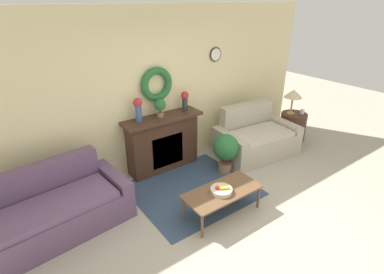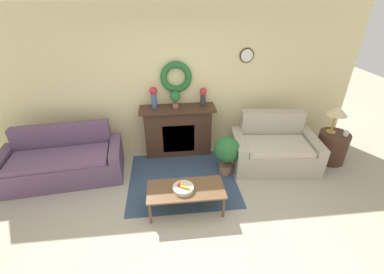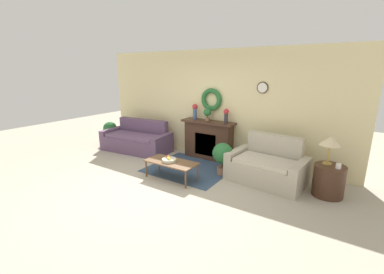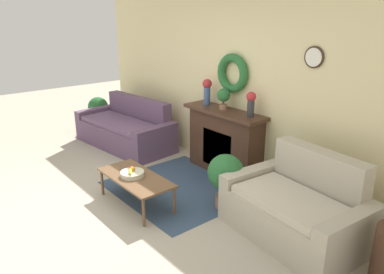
{
  "view_description": "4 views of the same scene",
  "coord_description": "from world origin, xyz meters",
  "px_view_note": "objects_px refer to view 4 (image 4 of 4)",
  "views": [
    {
      "loc": [
        -2.3,
        -1.9,
        2.79
      ],
      "look_at": [
        0.04,
        1.33,
        0.9
      ],
      "focal_mm": 28.0,
      "sensor_mm": 36.0,
      "label": 1
    },
    {
      "loc": [
        -0.21,
        -2.19,
        2.81
      ],
      "look_at": [
        0.2,
        1.44,
        0.74
      ],
      "focal_mm": 24.0,
      "sensor_mm": 36.0,
      "label": 2
    },
    {
      "loc": [
        3.12,
        -3.34,
        2.22
      ],
      "look_at": [
        0.08,
        1.28,
        0.76
      ],
      "focal_mm": 24.0,
      "sensor_mm": 36.0,
      "label": 3
    },
    {
      "loc": [
        3.75,
        -1.57,
        2.35
      ],
      "look_at": [
        0.29,
        1.29,
        0.82
      ],
      "focal_mm": 35.0,
      "sensor_mm": 36.0,
      "label": 4
    }
  ],
  "objects_px": {
    "couch_left": "(126,130)",
    "loveseat_right": "(297,209)",
    "potted_plant_floor_by_loveseat": "(225,175)",
    "fireplace": "(225,141)",
    "vase_on_mantel_right": "(251,102)",
    "fruit_bowl": "(132,173)",
    "potted_plant_floor_by_couch": "(98,109)",
    "vase_on_mantel_left": "(207,90)",
    "potted_plant_on_mantel": "(224,97)",
    "coffee_table": "(136,179)"
  },
  "relations": [
    {
      "from": "fireplace",
      "to": "fruit_bowl",
      "type": "distance_m",
      "value": 1.58
    },
    {
      "from": "fruit_bowl",
      "to": "vase_on_mantel_right",
      "type": "xyz_separation_m",
      "value": [
        0.5,
        1.58,
        0.76
      ]
    },
    {
      "from": "loveseat_right",
      "to": "vase_on_mantel_right",
      "type": "distance_m",
      "value": 1.61
    },
    {
      "from": "couch_left",
      "to": "loveseat_right",
      "type": "relative_size",
      "value": 1.29
    },
    {
      "from": "fruit_bowl",
      "to": "potted_plant_on_mantel",
      "type": "relative_size",
      "value": 0.96
    },
    {
      "from": "loveseat_right",
      "to": "potted_plant_floor_by_couch",
      "type": "bearing_deg",
      "value": -175.3
    },
    {
      "from": "potted_plant_on_mantel",
      "to": "fruit_bowl",
      "type": "bearing_deg",
      "value": -90.02
    },
    {
      "from": "fruit_bowl",
      "to": "potted_plant_floor_by_couch",
      "type": "bearing_deg",
      "value": 160.88
    },
    {
      "from": "couch_left",
      "to": "fireplace",
      "type": "bearing_deg",
      "value": 9.2
    },
    {
      "from": "potted_plant_floor_by_couch",
      "to": "potted_plant_on_mantel",
      "type": "bearing_deg",
      "value": 8.5
    },
    {
      "from": "fruit_bowl",
      "to": "potted_plant_floor_by_loveseat",
      "type": "height_order",
      "value": "potted_plant_floor_by_loveseat"
    },
    {
      "from": "fruit_bowl",
      "to": "potted_plant_floor_by_couch",
      "type": "xyz_separation_m",
      "value": [
        -3.14,
        1.09,
        0.01
      ]
    },
    {
      "from": "potted_plant_floor_by_couch",
      "to": "vase_on_mantel_right",
      "type": "bearing_deg",
      "value": 7.65
    },
    {
      "from": "vase_on_mantel_left",
      "to": "potted_plant_floor_by_loveseat",
      "type": "relative_size",
      "value": 0.56
    },
    {
      "from": "fireplace",
      "to": "fruit_bowl",
      "type": "height_order",
      "value": "fireplace"
    },
    {
      "from": "fireplace",
      "to": "potted_plant_floor_by_loveseat",
      "type": "xyz_separation_m",
      "value": [
        0.78,
        -0.75,
        -0.05
      ]
    },
    {
      "from": "coffee_table",
      "to": "vase_on_mantel_left",
      "type": "bearing_deg",
      "value": 105.06
    },
    {
      "from": "loveseat_right",
      "to": "vase_on_mantel_right",
      "type": "xyz_separation_m",
      "value": [
        -1.23,
        0.57,
        0.87
      ]
    },
    {
      "from": "vase_on_mantel_right",
      "to": "potted_plant_floor_by_couch",
      "type": "height_order",
      "value": "vase_on_mantel_right"
    },
    {
      "from": "couch_left",
      "to": "coffee_table",
      "type": "height_order",
      "value": "couch_left"
    },
    {
      "from": "coffee_table",
      "to": "vase_on_mantel_right",
      "type": "relative_size",
      "value": 3.21
    },
    {
      "from": "fireplace",
      "to": "vase_on_mantel_right",
      "type": "bearing_deg",
      "value": 0.69
    },
    {
      "from": "vase_on_mantel_right",
      "to": "potted_plant_on_mantel",
      "type": "relative_size",
      "value": 1.1
    },
    {
      "from": "loveseat_right",
      "to": "potted_plant_floor_by_couch",
      "type": "distance_m",
      "value": 4.89
    },
    {
      "from": "vase_on_mantel_right",
      "to": "potted_plant_floor_by_loveseat",
      "type": "relative_size",
      "value": 0.49
    },
    {
      "from": "couch_left",
      "to": "potted_plant_floor_by_couch",
      "type": "xyz_separation_m",
      "value": [
        -1.18,
        0.05,
        0.13
      ]
    },
    {
      "from": "loveseat_right",
      "to": "potted_plant_floor_by_loveseat",
      "type": "distance_m",
      "value": 0.95
    },
    {
      "from": "fireplace",
      "to": "vase_on_mantel_left",
      "type": "bearing_deg",
      "value": 179.21
    },
    {
      "from": "potted_plant_floor_by_loveseat",
      "to": "loveseat_right",
      "type": "bearing_deg",
      "value": 11.14
    },
    {
      "from": "couch_left",
      "to": "loveseat_right",
      "type": "bearing_deg",
      "value": -6.23
    },
    {
      "from": "vase_on_mantel_left",
      "to": "vase_on_mantel_right",
      "type": "xyz_separation_m",
      "value": [
        0.88,
        0.0,
        -0.03
      ]
    },
    {
      "from": "couch_left",
      "to": "potted_plant_floor_by_couch",
      "type": "height_order",
      "value": "couch_left"
    },
    {
      "from": "loveseat_right",
      "to": "vase_on_mantel_right",
      "type": "height_order",
      "value": "vase_on_mantel_right"
    },
    {
      "from": "potted_plant_on_mantel",
      "to": "fireplace",
      "type": "bearing_deg",
      "value": 24.23
    },
    {
      "from": "potted_plant_floor_by_couch",
      "to": "fruit_bowl",
      "type": "bearing_deg",
      "value": -19.12
    },
    {
      "from": "couch_left",
      "to": "fruit_bowl",
      "type": "xyz_separation_m",
      "value": [
        1.96,
        -1.04,
        0.12
      ]
    },
    {
      "from": "loveseat_right",
      "to": "potted_plant_floor_by_loveseat",
      "type": "xyz_separation_m",
      "value": [
        -0.92,
        -0.18,
        0.13
      ]
    },
    {
      "from": "fireplace",
      "to": "vase_on_mantel_left",
      "type": "height_order",
      "value": "vase_on_mantel_left"
    },
    {
      "from": "potted_plant_floor_by_couch",
      "to": "potted_plant_floor_by_loveseat",
      "type": "bearing_deg",
      "value": -3.79
    },
    {
      "from": "vase_on_mantel_left",
      "to": "potted_plant_floor_by_loveseat",
      "type": "bearing_deg",
      "value": -32.2
    },
    {
      "from": "fireplace",
      "to": "vase_on_mantel_right",
      "type": "relative_size",
      "value": 4.02
    },
    {
      "from": "couch_left",
      "to": "potted_plant_floor_by_loveseat",
      "type": "xyz_separation_m",
      "value": [
        2.78,
        -0.22,
        0.14
      ]
    },
    {
      "from": "coffee_table",
      "to": "potted_plant_floor_by_couch",
      "type": "bearing_deg",
      "value": 161.44
    },
    {
      "from": "loveseat_right",
      "to": "vase_on_mantel_right",
      "type": "bearing_deg",
      "value": 160.85
    },
    {
      "from": "fruit_bowl",
      "to": "loveseat_right",
      "type": "bearing_deg",
      "value": 30.14
    },
    {
      "from": "fireplace",
      "to": "potted_plant_floor_by_couch",
      "type": "bearing_deg",
      "value": -171.33
    },
    {
      "from": "couch_left",
      "to": "potted_plant_on_mantel",
      "type": "bearing_deg",
      "value": 9.04
    },
    {
      "from": "fireplace",
      "to": "vase_on_mantel_right",
      "type": "distance_m",
      "value": 0.83
    },
    {
      "from": "fireplace",
      "to": "loveseat_right",
      "type": "relative_size",
      "value": 0.88
    },
    {
      "from": "vase_on_mantel_left",
      "to": "potted_plant_floor_by_loveseat",
      "type": "height_order",
      "value": "vase_on_mantel_left"
    }
  ]
}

